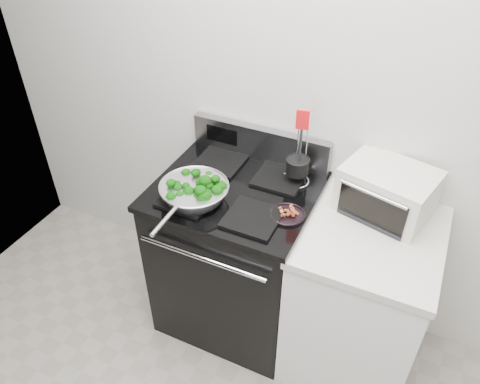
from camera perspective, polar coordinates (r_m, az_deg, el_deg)
The scene contains 8 objects.
back_wall at distance 2.27m, azimuth 10.12°, elevation 11.25°, with size 4.00×0.02×2.70m, color beige.
gas_range at distance 2.61m, azimuth -0.49°, elevation -7.62°, with size 0.79×0.69×1.13m.
counter at distance 2.50m, azimuth 14.13°, elevation -12.63°, with size 0.62×0.68×0.92m.
skillet at distance 2.21m, azimuth -5.64°, elevation 0.11°, with size 0.33×0.53×0.07m.
broccoli_pile at distance 2.20m, azimuth -5.64°, elevation 0.53°, with size 0.26×0.26×0.09m, color black, non-canonical shape.
bacon_plate at distance 2.14m, azimuth 5.81°, elevation -2.55°, with size 0.16×0.16×0.04m.
utensil_holder at distance 2.32m, azimuth 6.98°, elevation 2.67°, with size 0.13×0.13×0.41m.
toaster_oven at distance 2.25m, azimuth 17.50°, elevation 0.13°, with size 0.46×0.39×0.23m.
Camera 1 is at (0.50, -0.23, 2.35)m, focal length 35.00 mm.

